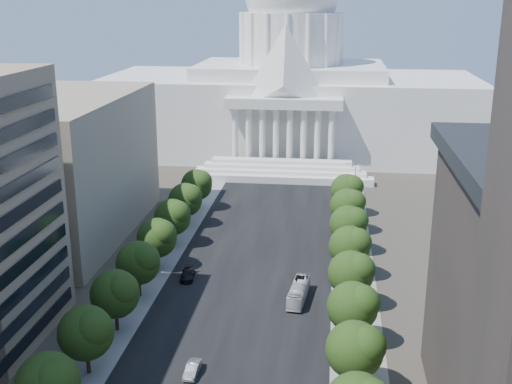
% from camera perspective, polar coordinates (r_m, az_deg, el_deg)
% --- Properties ---
extents(road_asphalt, '(30.00, 260.00, 0.01)m').
position_cam_1_polar(road_asphalt, '(126.97, -0.06, -6.08)').
color(road_asphalt, black).
rests_on(road_asphalt, ground).
extents(sidewalk_left, '(8.00, 260.00, 0.02)m').
position_cam_1_polar(sidewalk_left, '(130.46, -8.41, -5.62)').
color(sidewalk_left, gray).
rests_on(sidewalk_left, ground).
extents(sidewalk_right, '(8.00, 260.00, 0.02)m').
position_cam_1_polar(sidewalk_right, '(126.27, 8.58, -6.42)').
color(sidewalk_right, gray).
rests_on(sidewalk_right, ground).
extents(capitol, '(120.00, 56.00, 73.00)m').
position_cam_1_polar(capitol, '(213.44, 3.06, 8.93)').
color(capitol, white).
rests_on(capitol, ground).
extents(office_block_left_far, '(38.00, 52.00, 30.00)m').
position_cam_1_polar(office_block_left_far, '(144.71, -18.79, 2.17)').
color(office_block_left_far, gray).
rests_on(office_block_left_far, ground).
extents(tree_l_c, '(7.79, 7.60, 9.97)m').
position_cam_1_polar(tree_l_c, '(81.84, -17.88, -15.83)').
color(tree_l_c, '#33261C').
rests_on(tree_l_c, ground).
extents(tree_l_d, '(7.79, 7.60, 9.97)m').
position_cam_1_polar(tree_l_d, '(91.24, -14.75, -11.93)').
color(tree_l_d, '#33261C').
rests_on(tree_l_d, ground).
extents(tree_l_e, '(7.79, 7.60, 9.97)m').
position_cam_1_polar(tree_l_e, '(101.20, -12.29, -8.75)').
color(tree_l_e, '#33261C').
rests_on(tree_l_e, ground).
extents(tree_l_f, '(7.79, 7.60, 9.97)m').
position_cam_1_polar(tree_l_f, '(111.56, -10.31, -6.13)').
color(tree_l_f, '#33261C').
rests_on(tree_l_f, ground).
extents(tree_l_g, '(7.79, 7.60, 9.97)m').
position_cam_1_polar(tree_l_g, '(122.21, -8.69, -3.96)').
color(tree_l_g, '#33261C').
rests_on(tree_l_g, ground).
extents(tree_l_h, '(7.79, 7.60, 9.97)m').
position_cam_1_polar(tree_l_h, '(133.10, -7.33, -2.15)').
color(tree_l_h, '#33261C').
rests_on(tree_l_h, ground).
extents(tree_l_i, '(7.79, 7.60, 9.97)m').
position_cam_1_polar(tree_l_i, '(144.16, -6.18, -0.60)').
color(tree_l_i, '#33261C').
rests_on(tree_l_i, ground).
extents(tree_l_j, '(7.79, 7.60, 9.97)m').
position_cam_1_polar(tree_l_j, '(155.37, -5.20, 0.72)').
color(tree_l_j, '#33261C').
rests_on(tree_l_j, ground).
extents(tree_r_d, '(7.79, 7.60, 9.97)m').
position_cam_1_polar(tree_r_d, '(85.61, 8.99, -13.59)').
color(tree_r_d, '#33261C').
rests_on(tree_r_d, ground).
extents(tree_r_e, '(7.79, 7.60, 9.97)m').
position_cam_1_polar(tree_r_e, '(96.15, 8.77, -9.97)').
color(tree_r_e, '#33261C').
rests_on(tree_r_e, ground).
extents(tree_r_f, '(7.79, 7.60, 9.97)m').
position_cam_1_polar(tree_r_f, '(107.00, 8.61, -7.07)').
color(tree_r_f, '#33261C').
rests_on(tree_r_f, ground).
extents(tree_r_g, '(7.79, 7.60, 9.97)m').
position_cam_1_polar(tree_r_g, '(118.07, 8.47, -4.72)').
color(tree_r_g, '#33261C').
rests_on(tree_r_g, ground).
extents(tree_r_h, '(7.79, 7.60, 9.97)m').
position_cam_1_polar(tree_r_h, '(129.31, 8.36, -2.77)').
color(tree_r_h, '#33261C').
rests_on(tree_r_h, ground).
extents(tree_r_i, '(7.79, 7.60, 9.97)m').
position_cam_1_polar(tree_r_i, '(140.67, 8.26, -1.13)').
color(tree_r_i, '#33261C').
rests_on(tree_r_i, ground).
extents(tree_r_j, '(7.79, 7.60, 9.97)m').
position_cam_1_polar(tree_r_j, '(152.13, 8.18, 0.26)').
color(tree_r_j, '#33261C').
rests_on(tree_r_j, ground).
extents(streetlight_c, '(2.61, 0.44, 9.00)m').
position_cam_1_polar(streetlight_c, '(96.69, 9.70, -10.28)').
color(streetlight_c, gray).
rests_on(streetlight_c, ground).
extents(streetlight_d, '(2.61, 0.44, 9.00)m').
position_cam_1_polar(streetlight_d, '(119.48, 9.20, -4.81)').
color(streetlight_d, gray).
rests_on(streetlight_d, ground).
extents(streetlight_e, '(2.61, 0.44, 9.00)m').
position_cam_1_polar(streetlight_e, '(143.00, 8.86, -1.12)').
color(streetlight_e, gray).
rests_on(streetlight_e, ground).
extents(streetlight_f, '(2.61, 0.44, 9.00)m').
position_cam_1_polar(streetlight_f, '(166.96, 8.63, 1.52)').
color(streetlight_f, gray).
rests_on(streetlight_f, ground).
extents(car_silver, '(1.85, 4.83, 1.57)m').
position_cam_1_polar(car_silver, '(91.54, -5.66, -15.41)').
color(car_silver, '#9D9FA5').
rests_on(car_silver, ground).
extents(car_dark_b, '(2.81, 5.87, 1.65)m').
position_cam_1_polar(car_dark_b, '(119.43, -6.09, -7.29)').
color(car_dark_b, black).
rests_on(car_dark_b, ground).
extents(city_bus, '(3.60, 10.82, 2.96)m').
position_cam_1_polar(city_bus, '(110.81, 3.81, -8.87)').
color(city_bus, silver).
rests_on(city_bus, ground).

